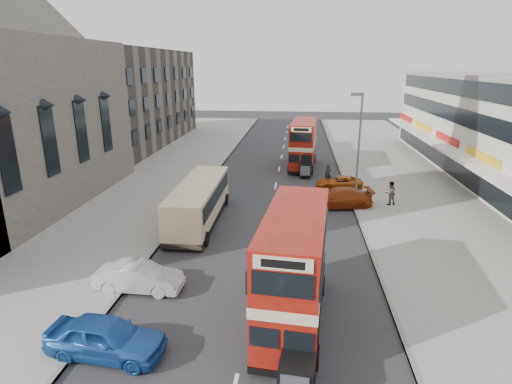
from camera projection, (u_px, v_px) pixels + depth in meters
The scene contains 17 objects.
ground at pixel (248, 322), 16.98m from camera, with size 160.00×160.00×0.00m, color #28282B.
road_surface at pixel (276, 186), 35.97m from camera, with size 12.00×90.00×0.01m, color #28282B.
pavement_right at pixel (417, 189), 34.77m from camera, with size 12.00×90.00×0.15m, color gray.
pavement_left at pixel (143, 181), 37.13m from camera, with size 12.00×90.00×0.15m, color gray.
kerb_left at pixel (207, 183), 36.55m from camera, with size 0.20×90.00×0.16m, color gray.
kerb_right at pixel (346, 187), 35.35m from camera, with size 0.20×90.00×0.16m, color gray.
brick_terrace at pixel (115, 98), 53.44m from camera, with size 14.00×28.00×12.00m, color #66594C.
street_lamp at pixel (359, 137), 32.01m from camera, with size 1.00×0.20×8.12m.
bus_main at pixel (294, 269), 16.33m from camera, with size 2.96×8.48×4.57m.
bus_second at pixel (303, 144), 41.64m from camera, with size 2.86×8.53×4.62m.
coach at pixel (199, 201), 27.24m from camera, with size 2.61×9.64×2.55m.
car_left_near at pixel (106, 337), 14.85m from camera, with size 1.75×4.35×1.48m, color #1C4E9B.
car_left_front at pixel (139, 277), 19.20m from camera, with size 1.42×4.07×1.34m, color beige.
car_right_a at pixel (338, 198), 30.35m from camera, with size 2.04×5.01×1.45m, color maroon.
car_right_b at pixel (339, 182), 35.07m from camera, with size 1.81×3.92×1.09m, color #C05813.
pedestrian_near at pixel (390, 193), 30.47m from camera, with size 0.67×0.45×1.82m, color gray.
cyclist at pixel (328, 179), 35.64m from camera, with size 0.76×1.88×1.95m.
Camera 1 is at (1.83, -14.50, 10.17)m, focal length 28.85 mm.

